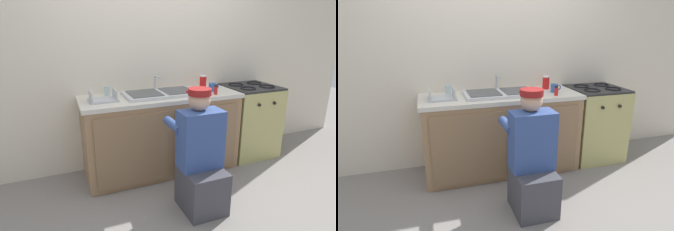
% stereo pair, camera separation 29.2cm
% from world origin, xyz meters
% --- Properties ---
extents(ground_plane, '(12.00, 12.00, 0.00)m').
position_xyz_m(ground_plane, '(0.00, 0.00, 0.00)').
color(ground_plane, gray).
extents(back_wall, '(6.00, 0.10, 2.50)m').
position_xyz_m(back_wall, '(0.00, 0.65, 1.25)').
color(back_wall, beige).
rests_on(back_wall, ground_plane).
extents(counter_cabinet, '(1.70, 0.62, 0.85)m').
position_xyz_m(counter_cabinet, '(0.00, 0.29, 0.42)').
color(counter_cabinet, '#997551').
rests_on(counter_cabinet, ground_plane).
extents(countertop, '(1.74, 0.62, 0.04)m').
position_xyz_m(countertop, '(0.00, 0.30, 0.87)').
color(countertop, beige).
rests_on(countertop, counter_cabinet).
extents(sink_double_basin, '(0.80, 0.44, 0.19)m').
position_xyz_m(sink_double_basin, '(0.00, 0.30, 0.91)').
color(sink_double_basin, silver).
rests_on(sink_double_basin, countertop).
extents(stove_range, '(0.63, 0.62, 0.91)m').
position_xyz_m(stove_range, '(1.20, 0.30, 0.45)').
color(stove_range, tan).
rests_on(stove_range, ground_plane).
extents(plumber_person, '(0.42, 0.61, 1.10)m').
position_xyz_m(plumber_person, '(0.06, -0.51, 0.46)').
color(plumber_person, '#3F3F47').
rests_on(plumber_person, ground_plane).
extents(spice_bottle_red, '(0.04, 0.04, 0.10)m').
position_xyz_m(spice_bottle_red, '(0.56, 0.09, 0.94)').
color(spice_bottle_red, red).
rests_on(spice_bottle_red, countertop).
extents(water_glass, '(0.06, 0.06, 0.10)m').
position_xyz_m(water_glass, '(-0.54, 0.49, 0.94)').
color(water_glass, '#ADC6CC').
rests_on(water_glass, countertop).
extents(coffee_mug, '(0.13, 0.08, 0.09)m').
position_xyz_m(coffee_mug, '(0.61, 0.25, 0.94)').
color(coffee_mug, '#335699').
rests_on(coffee_mug, countertop).
extents(dish_rack_tray, '(0.28, 0.22, 0.11)m').
position_xyz_m(dish_rack_tray, '(-0.63, 0.26, 0.91)').
color(dish_rack_tray, '#B2B7BC').
rests_on(dish_rack_tray, countertop).
extents(soda_cup_red, '(0.08, 0.08, 0.15)m').
position_xyz_m(soda_cup_red, '(0.59, 0.44, 0.97)').
color(soda_cup_red, red).
rests_on(soda_cup_red, countertop).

